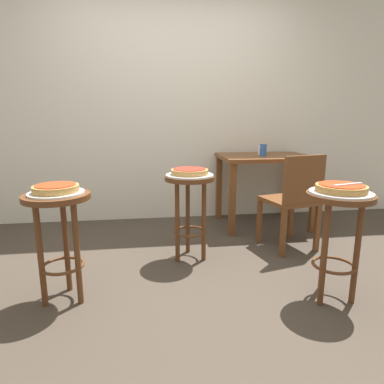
{
  "coord_description": "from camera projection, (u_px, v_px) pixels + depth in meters",
  "views": [
    {
      "loc": [
        -0.28,
        -2.14,
        1.14
      ],
      "look_at": [
        0.04,
        0.13,
        0.63
      ],
      "focal_mm": 30.78,
      "sensor_mm": 36.0,
      "label": 1
    }
  ],
  "objects": [
    {
      "name": "wooden_chair",
      "position": [
        294.0,
        198.0,
        2.85
      ],
      "size": [
        0.48,
        0.48,
        0.85
      ],
      "color": "brown",
      "rests_on": "ground_plane"
    },
    {
      "name": "serving_plate_leftside",
      "position": [
        190.0,
        175.0,
        2.61
      ],
      "size": [
        0.38,
        0.38,
        0.01
      ],
      "primitive_type": "cylinder",
      "color": "silver",
      "rests_on": "stool_leftside"
    },
    {
      "name": "ground_plane",
      "position": [
        189.0,
        282.0,
        2.36
      ],
      "size": [
        6.0,
        6.0,
        0.0
      ],
      "primitive_type": "plane",
      "color": "#42382D"
    },
    {
      "name": "back_wall",
      "position": [
        170.0,
        86.0,
        3.63
      ],
      "size": [
        6.0,
        0.1,
        3.0
      ],
      "primitive_type": "cube",
      "color": "silver",
      "rests_on": "ground_plane"
    },
    {
      "name": "pizza_middle",
      "position": [
        56.0,
        188.0,
        1.97
      ],
      "size": [
        0.27,
        0.27,
        0.05
      ],
      "color": "tan",
      "rests_on": "serving_plate_middle"
    },
    {
      "name": "condiment_shaker",
      "position": [
        260.0,
        151.0,
        3.51
      ],
      "size": [
        0.04,
        0.04,
        0.09
      ],
      "primitive_type": "cylinder",
      "color": "white",
      "rests_on": "dining_table"
    },
    {
      "name": "serving_plate_foreground",
      "position": [
        341.0,
        193.0,
        1.99
      ],
      "size": [
        0.37,
        0.37,
        0.01
      ],
      "primitive_type": "cylinder",
      "color": "silver",
      "rests_on": "stool_foreground"
    },
    {
      "name": "pizza_foreground",
      "position": [
        341.0,
        188.0,
        1.98
      ],
      "size": [
        0.3,
        0.3,
        0.05
      ],
      "color": "#B78442",
      "rests_on": "serving_plate_foreground"
    },
    {
      "name": "cup_far_edge",
      "position": [
        262.0,
        150.0,
        3.54
      ],
      "size": [
        0.07,
        0.07,
        0.1
      ],
      "primitive_type": "cylinder",
      "color": "silver",
      "rests_on": "dining_table"
    },
    {
      "name": "dining_table",
      "position": [
        265.0,
        167.0,
        3.51
      ],
      "size": [
        0.95,
        0.7,
        0.76
      ],
      "color": "brown",
      "rests_on": "ground_plane"
    },
    {
      "name": "pizza_leftside",
      "position": [
        190.0,
        172.0,
        2.61
      ],
      "size": [
        0.29,
        0.29,
        0.05
      ],
      "color": "tan",
      "rests_on": "serving_plate_leftside"
    },
    {
      "name": "stool_leftside",
      "position": [
        190.0,
        198.0,
        2.65
      ],
      "size": [
        0.4,
        0.4,
        0.7
      ],
      "color": "#5B3319",
      "rests_on": "ground_plane"
    },
    {
      "name": "pizza_server_knife",
      "position": [
        348.0,
        184.0,
        1.96
      ],
      "size": [
        0.22,
        0.08,
        0.01
      ],
      "primitive_type": "cube",
      "rotation": [
        0.0,
        0.0,
        0.26
      ],
      "color": "silver",
      "rests_on": "pizza_foreground"
    },
    {
      "name": "stool_middle",
      "position": [
        59.0,
        222.0,
        2.02
      ],
      "size": [
        0.4,
        0.4,
        0.7
      ],
      "color": "#5B3319",
      "rests_on": "ground_plane"
    },
    {
      "name": "serving_plate_middle",
      "position": [
        56.0,
        193.0,
        1.98
      ],
      "size": [
        0.33,
        0.33,
        0.01
      ],
      "primitive_type": "cylinder",
      "color": "silver",
      "rests_on": "stool_middle"
    },
    {
      "name": "cup_near_edge",
      "position": [
        263.0,
        150.0,
        3.4
      ],
      "size": [
        0.07,
        0.07,
        0.12
      ],
      "primitive_type": "cylinder",
      "color": "#3360B2",
      "rests_on": "dining_table"
    },
    {
      "name": "stool_foreground",
      "position": [
        338.0,
        222.0,
        2.03
      ],
      "size": [
        0.4,
        0.4,
        0.7
      ],
      "color": "#5B3319",
      "rests_on": "ground_plane"
    }
  ]
}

